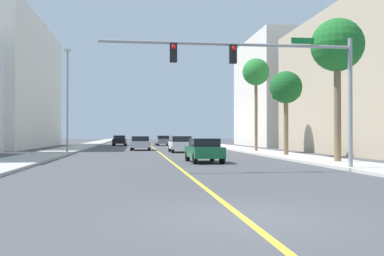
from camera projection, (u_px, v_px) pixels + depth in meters
name	position (u px, v px, depth m)	size (l,w,h in m)	color
ground	(154.00, 149.00, 50.73)	(192.00, 192.00, 0.00)	#47474C
sidewalk_left	(73.00, 148.00, 49.58)	(3.30, 168.00, 0.15)	#B2ADA3
sidewalk_right	(232.00, 148.00, 51.89)	(3.30, 168.00, 0.15)	beige
lane_marking_center	(154.00, 149.00, 50.73)	(0.16, 144.00, 0.01)	yellow
building_left_far	(1.00, 84.00, 54.99)	(10.30, 26.89, 15.67)	silver
building_right_far	(308.00, 93.00, 63.61)	(17.61, 17.92, 15.04)	silver
traffic_signal_mast	(272.00, 69.00, 20.27)	(11.73, 0.36, 6.05)	gray
street_lamp	(67.00, 95.00, 37.72)	(0.56, 0.28, 8.81)	gray
palm_near	(337.00, 47.00, 25.20)	(3.01, 3.01, 8.13)	brown
palm_mid	(286.00, 89.00, 33.01)	(2.41, 2.41, 6.24)	brown
palm_far	(256.00, 73.00, 40.90)	(2.49, 2.49, 8.53)	brown
car_black	(120.00, 140.00, 62.72)	(1.92, 4.23, 1.47)	black
car_white	(181.00, 144.00, 40.71)	(2.02, 4.18, 1.49)	white
car_silver	(141.00, 143.00, 45.70)	(2.15, 4.41, 1.45)	#BCBCC1
car_green	(204.00, 150.00, 26.31)	(1.91, 3.91, 1.43)	#196638
car_gray	(163.00, 140.00, 63.12)	(1.99, 4.41, 1.43)	slate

